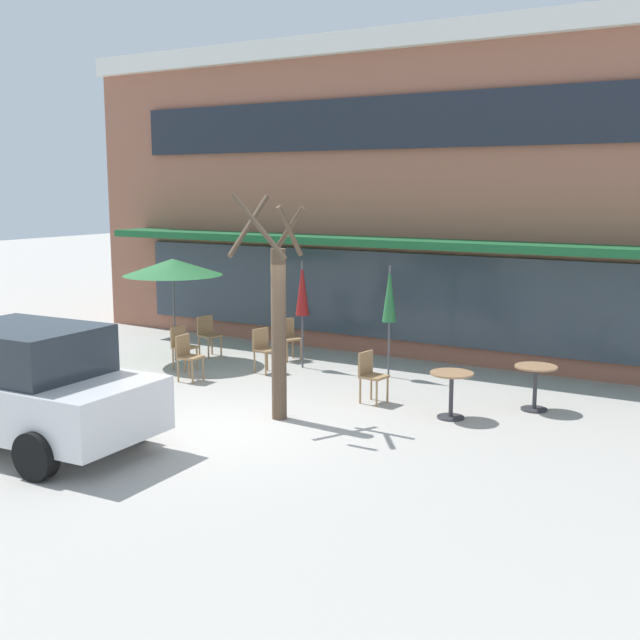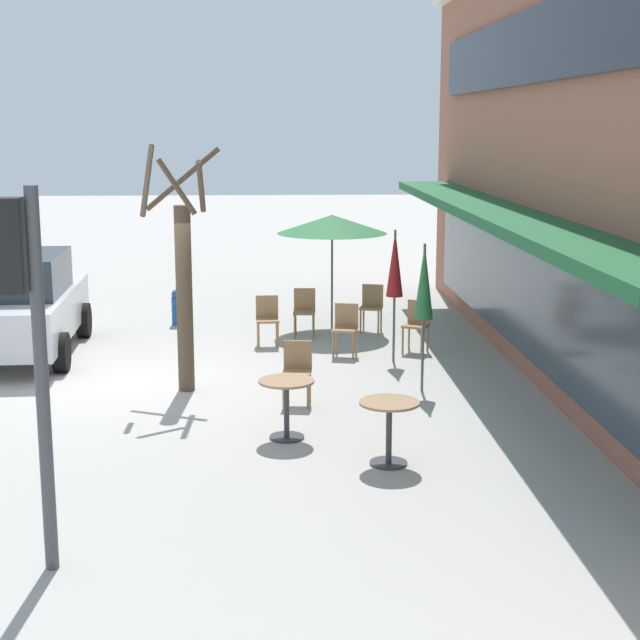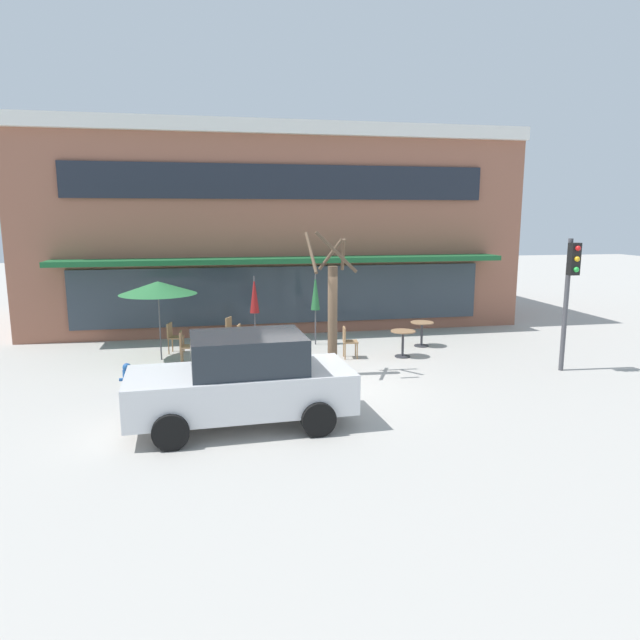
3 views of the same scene
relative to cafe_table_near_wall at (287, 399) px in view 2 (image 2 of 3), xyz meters
name	(u,v)px [view 2 (image 2 of 3)]	position (x,y,z in m)	size (l,w,h in m)	color
ground_plane	(141,382)	(-2.87, -2.19, -0.52)	(80.00, 80.00, 0.00)	#ADA8A0
cafe_table_near_wall	(287,399)	(0.00, 0.00, 0.00)	(0.70, 0.70, 0.76)	#333338
cafe_table_streetside	(389,422)	(1.02, 1.17, 0.00)	(0.70, 0.70, 0.76)	#333338
patio_umbrella_green_folded	(395,264)	(-4.02, 1.86, 1.11)	(0.28, 0.28, 2.20)	#4C4C51
patio_umbrella_cream_folded	(332,224)	(-6.71, 1.00, 1.51)	(2.10, 2.10, 2.20)	#4C4C51
patio_umbrella_corner_open	(424,283)	(-2.13, 2.05, 1.11)	(0.28, 0.28, 2.20)	#4C4C51
cafe_chair_0	(304,309)	(-6.03, 0.44, 0.01)	(0.43, 0.43, 0.89)	#9E754C
cafe_chair_1	(417,322)	(-4.69, 2.35, 0.01)	(0.54, 0.54, 0.89)	#9E754C
cafe_chair_2	(297,368)	(-1.56, 0.18, 0.01)	(0.44, 0.44, 0.89)	#9E754C
cafe_chair_3	(267,316)	(-5.31, -0.25, 0.01)	(0.42, 0.42, 0.89)	#9E754C
cafe_chair_4	(372,304)	(-6.41, 1.74, 0.01)	(0.49, 0.49, 0.89)	#9E754C
cafe_chair_5	(346,325)	(-4.45, 1.09, 0.01)	(0.48, 0.48, 0.89)	#9E754C
parked_sedan	(17,305)	(-4.78, -4.49, 0.36)	(4.28, 2.17, 1.76)	silver
street_tree	(183,281)	(-2.38, -1.46, 1.12)	(1.10, 1.13, 3.61)	brown
traffic_light_pole	(26,316)	(3.57, -2.26, 1.78)	(0.26, 0.44, 3.40)	#47474C
fire_hydrant	(177,307)	(-7.22, -2.03, -0.16)	(0.36, 0.20, 0.71)	#1E4C8C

